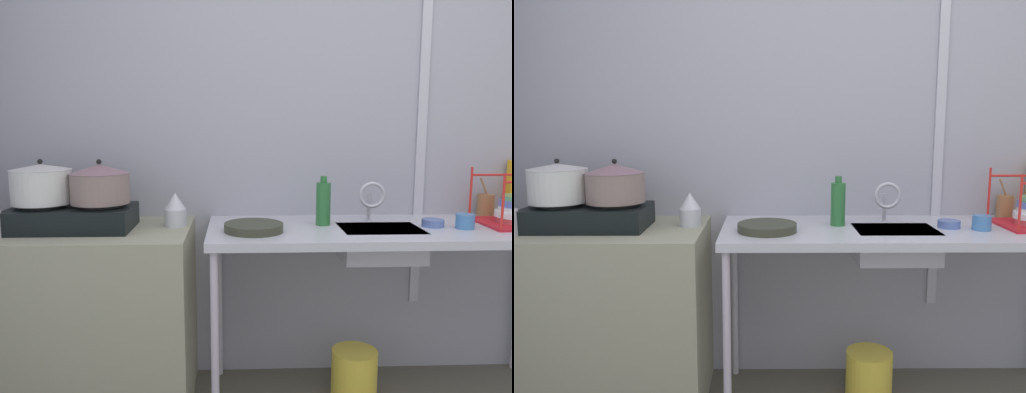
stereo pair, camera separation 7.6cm
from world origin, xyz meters
TOP-DOWN VIEW (x-y plane):
  - wall_back at (0.00, 1.65)m, footprint 4.72×0.10m
  - wall_metal_strip at (0.35, 1.59)m, footprint 0.05×0.01m
  - counter_concrete at (-1.40, 1.29)m, footprint 1.06×0.63m
  - counter_sink at (0.10, 1.29)m, footprint 1.77×0.63m
  - stove at (-1.42, 1.29)m, footprint 0.56×0.33m
  - pot_on_left_burner at (-1.56, 1.29)m, footprint 0.28×0.28m
  - pot_on_right_burner at (-1.29, 1.29)m, footprint 0.28×0.28m
  - percolator at (-0.94, 1.34)m, footprint 0.11×0.11m
  - sink_basin at (0.05, 1.25)m, footprint 0.39×0.28m
  - faucet at (0.03, 1.38)m, footprint 0.13×0.08m
  - frying_pan at (-0.56, 1.21)m, footprint 0.28×0.28m
  - cup_by_rack at (0.45, 1.23)m, footprint 0.09×0.09m
  - small_bowl_on_drainboard at (0.32, 1.28)m, footprint 0.11×0.11m
  - bottle_by_sink at (-0.22, 1.34)m, footprint 0.07×0.07m
  - utensil_jar at (0.71, 1.54)m, footprint 0.09×0.09m
  - bucket_on_floor at (-0.05, 1.28)m, footprint 0.23×0.23m

SIDE VIEW (x-z plane):
  - bucket_on_floor at x=-0.05m, z-range 0.00..0.26m
  - counter_concrete at x=-1.40m, z-range 0.00..0.90m
  - sink_basin at x=0.05m, z-range 0.74..0.90m
  - counter_sink at x=0.10m, z-range 0.39..1.28m
  - small_bowl_on_drainboard at x=0.32m, z-range 0.90..0.93m
  - frying_pan at x=-0.56m, z-range 0.90..0.93m
  - cup_by_rack at x=0.45m, z-range 0.90..0.97m
  - stove at x=-1.42m, z-range 0.89..1.02m
  - utensil_jar at x=0.71m, z-range 0.85..1.06m
  - percolator at x=-0.94m, z-range 0.89..1.06m
  - bottle_by_sink at x=-0.22m, z-range 0.88..1.13m
  - faucet at x=0.03m, z-range 0.92..1.13m
  - pot_on_right_burner at x=-1.29m, z-range 1.01..1.22m
  - pot_on_left_burner at x=-1.56m, z-range 1.01..1.22m
  - wall_back at x=0.00m, z-range 0.00..2.64m
  - wall_metal_strip at x=0.35m, z-range 0.40..2.51m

